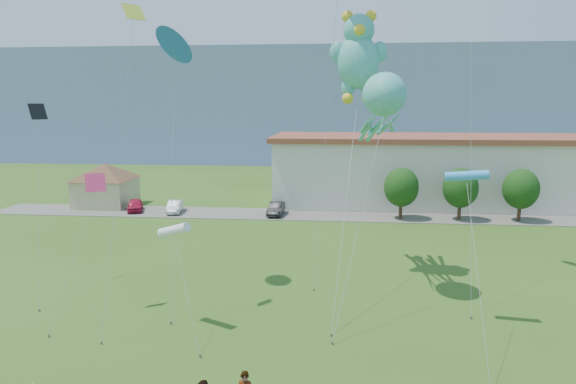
{
  "coord_description": "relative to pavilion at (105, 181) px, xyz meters",
  "views": [
    {
      "loc": [
        3.35,
        -19.64,
        11.78
      ],
      "look_at": [
        0.66,
        8.0,
        7.09
      ],
      "focal_mm": 32.0,
      "sensor_mm": 36.0,
      "label": 1
    }
  ],
  "objects": [
    {
      "name": "parking_strip",
      "position": [
        24.0,
        -3.0,
        -2.99
      ],
      "size": [
        70.0,
        6.0,
        0.06
      ],
      "primitive_type": "cube",
      "color": "#59544C",
      "rests_on": "ground"
    },
    {
      "name": "hill_ridge",
      "position": [
        24.0,
        82.0,
        9.48
      ],
      "size": [
        160.0,
        50.0,
        25.0
      ],
      "primitive_type": "cube",
      "color": "gray",
      "rests_on": "ground"
    },
    {
      "name": "pavilion",
      "position": [
        0.0,
        0.0,
        0.0
      ],
      "size": [
        9.2,
        9.2,
        5.0
      ],
      "color": "#C1B584",
      "rests_on": "ground"
    },
    {
      "name": "warehouse",
      "position": [
        50.0,
        6.0,
        1.1
      ],
      "size": [
        61.0,
        15.0,
        8.2
      ],
      "color": "beige",
      "rests_on": "ground"
    },
    {
      "name": "tree_near",
      "position": [
        34.0,
        -4.0,
        0.36
      ],
      "size": [
        3.6,
        3.6,
        5.47
      ],
      "color": "#3F2B19",
      "rests_on": "ground"
    },
    {
      "name": "tree_mid",
      "position": [
        40.0,
        -4.0,
        0.36
      ],
      "size": [
        3.6,
        3.6,
        5.47
      ],
      "color": "#3F2B19",
      "rests_on": "ground"
    },
    {
      "name": "tree_far",
      "position": [
        46.0,
        -4.0,
        0.36
      ],
      "size": [
        3.6,
        3.6,
        5.47
      ],
      "color": "#3F2B19",
      "rests_on": "ground"
    },
    {
      "name": "parked_car_red",
      "position": [
        4.72,
        -2.95,
        -2.28
      ],
      "size": [
        2.82,
        4.3,
        1.36
      ],
      "primitive_type": "imported",
      "rotation": [
        0.0,
        0.0,
        0.33
      ],
      "color": "#B21537",
      "rests_on": "parking_strip"
    },
    {
      "name": "parked_car_silver",
      "position": [
        9.42,
        -3.33,
        -2.3
      ],
      "size": [
        2.05,
        4.2,
        1.33
      ],
      "primitive_type": "imported",
      "rotation": [
        0.0,
        0.0,
        0.17
      ],
      "color": "silver",
      "rests_on": "parking_strip"
    },
    {
      "name": "parked_car_black",
      "position": [
        20.76,
        -3.52,
        -2.27
      ],
      "size": [
        1.6,
        4.24,
        1.38
      ],
      "primitive_type": "imported",
      "rotation": [
        0.0,
        0.0,
        -0.03
      ],
      "color": "black",
      "rests_on": "parking_strip"
    },
    {
      "name": "octopus_kite",
      "position": [
        30.08,
        -24.4,
        8.54
      ],
      "size": [
        4.23,
        15.22,
        13.76
      ],
      "color": "teal",
      "rests_on": "ground"
    },
    {
      "name": "teddy_bear_kite",
      "position": [
        28.62,
        -21.8,
        12.11
      ],
      "size": [
        3.85,
        12.13,
        18.03
      ],
      "color": "teal",
      "rests_on": "ground"
    },
    {
      "name": "small_kite_pink",
      "position": [
        13.5,
        -30.3,
        3.72
      ],
      "size": [
        1.62,
        4.95,
        7.87
      ],
      "color": "#D32E5F",
      "rests_on": "ground"
    },
    {
      "name": "small_kite_cyan",
      "position": [
        34.16,
        -30.03,
        5.03
      ],
      "size": [
        0.7,
        8.95,
        8.56
      ],
      "color": "#339EE7",
      "rests_on": "ground"
    },
    {
      "name": "small_kite_white",
      "position": [
        18.79,
        -31.99,
        2.22
      ],
      "size": [
        2.54,
        4.72,
        5.72
      ],
      "color": "white",
      "rests_on": "ground"
    },
    {
      "name": "small_kite_blue",
      "position": [
        17.06,
        -25.4,
        12.16
      ],
      "size": [
        2.35,
        7.49,
        16.22
      ],
      "color": "blue",
      "rests_on": "ground"
    },
    {
      "name": "small_kite_black",
      "position": [
        7.96,
        -25.97,
        7.05
      ],
      "size": [
        3.31,
        6.42,
        11.83
      ],
      "color": "black",
      "rests_on": "ground"
    },
    {
      "name": "small_kite_yellow",
      "position": [
        16.08,
        -30.15,
        11.49
      ],
      "size": [
        1.29,
        5.92,
        17.26
      ],
      "color": "#AAC02D",
      "rests_on": "ground"
    }
  ]
}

